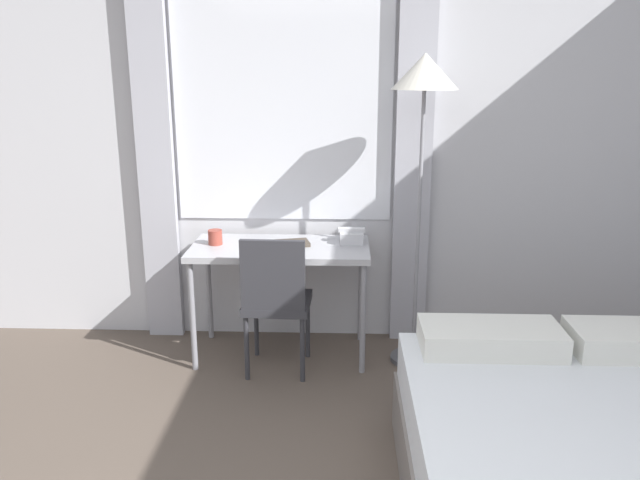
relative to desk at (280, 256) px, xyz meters
The scene contains 7 objects.
wall_back_with_window 0.81m from the desk, 53.23° to the left, with size 5.56×0.13×2.70m.
desk is the anchor object (origin of this frame).
desk_chair 0.32m from the desk, 90.62° to the right, with size 0.41×0.41×0.89m.
standing_lamp 1.31m from the desk, ahead, with size 0.39×0.39×1.93m.
telephone 0.48m from the desk, 12.07° to the left, with size 0.17×0.16×0.10m.
book 0.11m from the desk, 13.74° to the left, with size 0.24×0.20×0.02m.
mug 0.43m from the desk, behind, with size 0.09×0.09×0.10m.
Camera 1 is at (0.09, -1.16, 1.84)m, focal length 35.00 mm.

